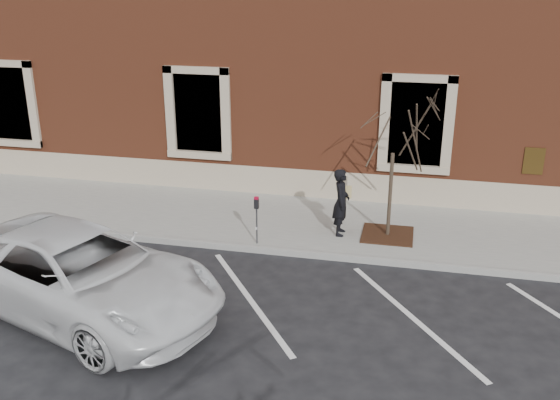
% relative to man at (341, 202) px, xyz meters
% --- Properties ---
extents(ground, '(120.00, 120.00, 0.00)m').
position_rel_man_xyz_m(ground, '(-1.38, -1.11, -0.97)').
color(ground, '#28282B').
rests_on(ground, ground).
extents(sidewalk_near, '(40.00, 3.50, 0.15)m').
position_rel_man_xyz_m(sidewalk_near, '(-1.38, 0.64, -0.90)').
color(sidewalk_near, '#A9A89E').
rests_on(sidewalk_near, ground).
extents(curb_near, '(40.00, 0.12, 0.15)m').
position_rel_man_xyz_m(curb_near, '(-1.38, -1.16, -0.90)').
color(curb_near, '#9E9E99').
rests_on(curb_near, ground).
extents(parking_stripes, '(28.00, 4.40, 0.01)m').
position_rel_man_xyz_m(parking_stripes, '(-1.38, -3.31, -0.97)').
color(parking_stripes, silver).
rests_on(parking_stripes, ground).
extents(building_civic, '(40.00, 8.62, 8.00)m').
position_rel_man_xyz_m(building_civic, '(-1.38, 6.63, 3.02)').
color(building_civic, brown).
rests_on(building_civic, ground).
extents(man, '(0.41, 0.61, 1.65)m').
position_rel_man_xyz_m(man, '(0.00, 0.00, 0.00)').
color(man, black).
rests_on(man, sidewalk_near).
extents(parking_meter, '(0.11, 0.08, 1.16)m').
position_rel_man_xyz_m(parking_meter, '(-1.83, -0.99, -0.01)').
color(parking_meter, '#595B60').
rests_on(parking_meter, sidewalk_near).
extents(tree_grate, '(1.22, 1.22, 0.03)m').
position_rel_man_xyz_m(tree_grate, '(1.14, 0.16, -0.81)').
color(tree_grate, '#3C2213').
rests_on(tree_grate, sidewalk_near).
extents(sapling, '(2.25, 2.25, 3.75)m').
position_rel_man_xyz_m(sapling, '(1.14, 0.16, 1.80)').
color(sapling, '#403227').
rests_on(sapling, sidewalk_near).
extents(white_truck, '(6.38, 4.45, 1.62)m').
position_rel_man_xyz_m(white_truck, '(-4.39, -4.45, -0.16)').
color(white_truck, silver).
rests_on(white_truck, ground).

